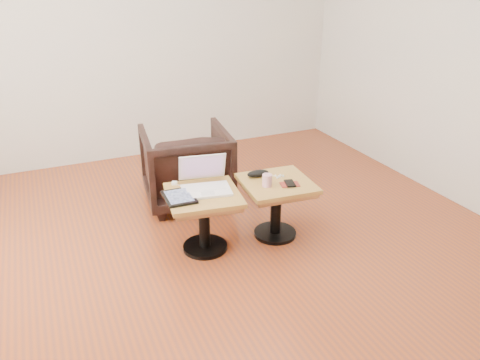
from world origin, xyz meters
name	(u,v)px	position (x,y,z in m)	size (l,w,h in m)	color
room_shell	(215,69)	(0.00, 0.00, 1.35)	(4.52, 4.52, 2.71)	brown
side_table_left	(204,207)	(-0.07, 0.12, 0.35)	(0.57, 0.57, 0.46)	black
side_table_right	(276,195)	(0.51, 0.08, 0.35)	(0.55, 0.55, 0.46)	black
laptop	(205,183)	(-0.03, 0.19, 0.51)	(0.40, 0.39, 0.23)	white
tablet	(179,197)	(-0.25, 0.11, 0.47)	(0.21, 0.27, 0.02)	black
charging_adapter	(174,183)	(-0.21, 0.34, 0.47)	(0.04, 0.04, 0.02)	white
glasses_case	(258,173)	(0.41, 0.22, 0.49)	(0.17, 0.08, 0.05)	black
striped_cup	(267,180)	(0.40, 0.04, 0.51)	(0.07, 0.07, 0.09)	#C94C74
earbuds_tangle	(279,176)	(0.56, 0.15, 0.47)	(0.08, 0.05, 0.02)	white
phone_on_sleeve	(290,184)	(0.57, -0.01, 0.47)	(0.16, 0.13, 0.02)	maroon
armchair	(186,166)	(0.06, 0.93, 0.34)	(0.72, 0.74, 0.67)	black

